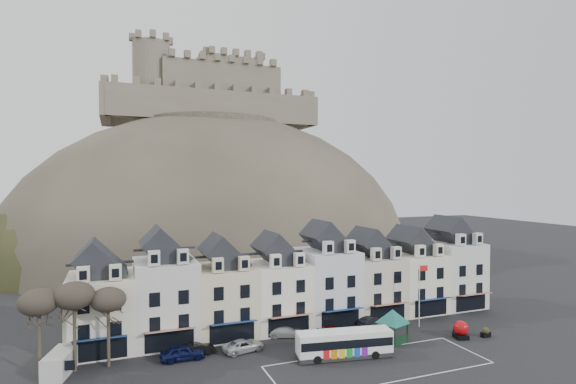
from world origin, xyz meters
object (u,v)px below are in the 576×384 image
Objects in this scene: white_van at (60,363)px; car_silver at (243,346)px; red_buoy at (461,329)px; car_white at (286,332)px; bus at (344,343)px; car_navy at (183,353)px; car_maroon at (333,332)px; bus_shelter at (393,317)px; car_black at (197,349)px; flagpole at (420,291)px; car_charcoal at (371,321)px.

white_van is 1.11× the size of car_silver.
car_white is (-18.68, 7.88, -0.43)m from red_buoy.
car_silver is at bearing 159.38° from bus.
car_navy reaches higher than car_maroon.
bus_shelter is 23.27m from car_navy.
car_black is at bearing 148.60° from bus_shelter.
bus_shelter reaches higher than bus.
car_silver is (6.40, 0.00, -0.14)m from car_navy.
car_navy is 1.72m from car_black.
flagpole is (13.42, 5.13, 2.99)m from bus.
car_maroon is at bearing 13.19° from white_van.
flagpole is 7.18m from car_charcoal.
car_charcoal is at bearing 154.75° from flagpole.
car_silver is (4.83, -0.69, -0.01)m from car_black.
car_charcoal is (23.63, 2.31, -0.13)m from car_navy.
car_navy is 1.02× the size of car_silver.
car_white is 5.55m from car_maroon.
bus is 1.28× the size of flagpole.
car_navy is at bearing 112.98° from car_maroon.
car_charcoal reaches higher than car_black.
car_charcoal is at bearing -93.98° from car_silver.
red_buoy is 29.95m from car_black.
red_buoy is 0.54× the size of car_black.
car_charcoal is at bearing 62.27° from bus_shelter.
car_white is 1.08× the size of car_maroon.
flagpole is at bearing -133.41° from car_charcoal.
white_van is (-40.35, 1.18, -3.49)m from flagpole.
car_white is at bearing 70.91° from car_charcoal.
car_charcoal is (34.89, 1.39, -0.41)m from white_van.
car_white is at bearing 130.65° from bus_shelter.
car_silver is 6.33m from car_white.
white_van reaches higher than red_buoy.
car_navy reaches higher than car_charcoal.
white_van is at bearing 152.21° from bus_shelter.
car_white is (10.64, 1.81, -0.01)m from car_black.
white_van is 11.30m from car_navy.
car_silver is at bearing 79.49° from car_charcoal.
bus is 4.90× the size of red_buoy.
red_buoy is 25.08m from car_silver.
flagpole is 1.84× the size of car_white.
red_buoy is 6.45m from flagpole.
car_navy is 1.04× the size of car_white.
car_maroon is (-5.62, 3.68, -2.19)m from bus_shelter.
white_van is 1.09× the size of car_navy.
bus_shelter is 1.23× the size of car_silver.
flagpole is 27.81m from car_black.
car_navy is 1.17× the size of car_black.
bus_shelter is 12.42m from car_white.
red_buoy is 0.42× the size of white_van.
car_white is (23.47, 1.58, -0.42)m from white_van.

